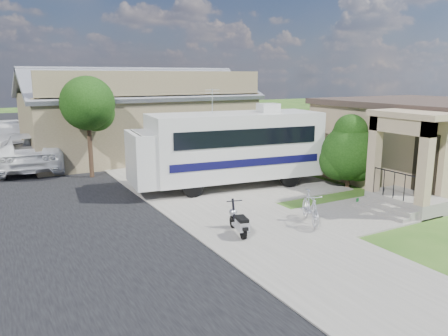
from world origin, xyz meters
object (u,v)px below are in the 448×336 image
scooter (239,223)px  pickup_truck (31,150)px  garden_hose (361,202)px  shrub (349,150)px  van (10,136)px  motorhome (229,146)px  bicycle (310,210)px

scooter → pickup_truck: size_ratio=0.21×
garden_hose → pickup_truck: bearing=127.4°
shrub → van: shrub is taller
motorhome → van: bearing=122.1°
motorhome → garden_hose: 5.67m
scooter → bicycle: size_ratio=0.80×
shrub → pickup_truck: size_ratio=0.48×
pickup_truck → van: size_ratio=1.15×
shrub → van: size_ratio=0.54×
garden_hose → scooter: bearing=-173.7°
scooter → van: van is taller
garden_hose → van: bearing=117.1°
pickup_truck → van: bearing=-78.4°
shrub → garden_hose: bearing=-123.1°
scooter → garden_hose: bearing=19.3°
motorhome → shrub: motorhome is taller
van → garden_hose: van is taller
scooter → bicycle: 2.43m
garden_hose → bicycle: bearing=-164.3°
motorhome → bicycle: bearing=-85.2°
motorhome → garden_hose: size_ratio=22.56×
van → garden_hose: bearing=-67.2°
bicycle → garden_hose: (3.15, 0.89, -0.43)m
bicycle → van: van is taller
bicycle → garden_hose: bearing=39.8°
scooter → van: size_ratio=0.24×
bicycle → pickup_truck: pickup_truck is taller
scooter → van: 21.12m
bicycle → van: 22.04m
bicycle → pickup_truck: (-6.58, 13.61, 0.38)m
shrub → motorhome: bearing=149.9°
van → garden_hose: 22.46m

